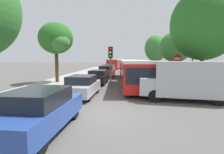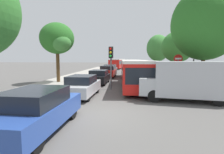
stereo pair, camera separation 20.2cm
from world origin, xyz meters
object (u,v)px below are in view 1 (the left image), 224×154
at_px(articulated_bus, 132,69).
at_px(tree_right_near, 203,26).
at_px(white_van, 188,80).
at_px(queued_car_blue, 39,110).
at_px(queued_car_graphite, 109,69).
at_px(tree_right_mid, 176,47).
at_px(tree_right_far, 156,48).
at_px(queued_car_black, 98,77).
at_px(no_entry_sign, 177,66).
at_px(tree_left_mid, 56,39).
at_px(direction_sign_post, 193,58).
at_px(queued_car_silver, 82,86).
at_px(queued_car_red, 107,71).
at_px(city_bus_rear, 115,63).
at_px(traffic_light, 111,58).

height_order(articulated_bus, tree_right_near, tree_right_near).
bearing_deg(white_van, queued_car_blue, 45.81).
distance_m(queued_car_graphite, tree_right_mid, 10.66).
bearing_deg(tree_right_far, articulated_bus, -107.49).
distance_m(articulated_bus, queued_car_graphite, 10.30).
relative_size(queued_car_black, white_van, 0.76).
distance_m(no_entry_sign, tree_right_mid, 9.29).
bearing_deg(tree_left_mid, direction_sign_post, -6.59).
relative_size(articulated_bus, tree_left_mid, 2.64).
height_order(queued_car_black, tree_right_mid, tree_right_mid).
distance_m(queued_car_black, tree_left_mid, 5.49).
xyz_separation_m(articulated_bus, tree_left_mid, (-7.42, -1.44, 3.01)).
bearing_deg(tree_right_mid, queued_car_black, -142.60).
relative_size(articulated_bus, queued_car_blue, 3.72).
relative_size(queued_car_silver, tree_right_near, 0.51).
distance_m(white_van, no_entry_sign, 4.58).
xyz_separation_m(no_entry_sign, tree_right_near, (1.70, -0.60, 3.08)).
bearing_deg(queued_car_red, queued_car_black, -179.57).
height_order(city_bus_rear, direction_sign_post, direction_sign_post).
bearing_deg(no_entry_sign, queued_car_silver, -60.76).
bearing_deg(direction_sign_post, tree_right_mid, -102.54).
xyz_separation_m(queued_car_silver, tree_left_mid, (-3.98, 5.75, 3.65)).
bearing_deg(traffic_light, tree_left_mid, -109.46).
xyz_separation_m(queued_car_silver, direction_sign_post, (8.42, 4.32, 1.85)).
relative_size(queued_car_red, tree_right_near, 0.57).
bearing_deg(queued_car_red, no_entry_sign, -137.76).
relative_size(queued_car_red, traffic_light, 1.31).
height_order(articulated_bus, tree_left_mid, tree_left_mid).
bearing_deg(traffic_light, white_van, 64.69).
height_order(queued_car_red, tree_right_near, tree_right_near).
height_order(queued_car_silver, direction_sign_post, direction_sign_post).
bearing_deg(city_bus_rear, tree_right_near, -158.67).
bearing_deg(tree_right_far, tree_right_near, -88.72).
xyz_separation_m(queued_car_blue, tree_right_far, (8.40, 28.25, 3.68)).
bearing_deg(city_bus_rear, articulated_bus, -167.67).
xyz_separation_m(white_van, tree_right_far, (1.89, 23.25, 3.18)).
height_order(city_bus_rear, queued_car_blue, city_bus_rear).
relative_size(queued_car_graphite, tree_left_mid, 0.73).
bearing_deg(queued_car_red, white_van, -151.94).
bearing_deg(tree_right_near, tree_right_mid, 86.99).
bearing_deg(tree_right_near, tree_left_mid, 169.36).
distance_m(queued_car_silver, white_van, 6.48).
bearing_deg(tree_right_far, white_van, -94.66).
distance_m(white_van, direction_sign_post, 5.41).
bearing_deg(tree_right_mid, articulated_bus, -136.38).
bearing_deg(city_bus_rear, queued_car_graphite, -175.52).
bearing_deg(tree_left_mid, queued_car_silver, -55.32).
bearing_deg(queued_car_blue, direction_sign_post, -39.19).
height_order(tree_left_mid, tree_right_mid, tree_right_mid).
xyz_separation_m(traffic_light, direction_sign_post, (6.83, 1.57, 0.05)).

